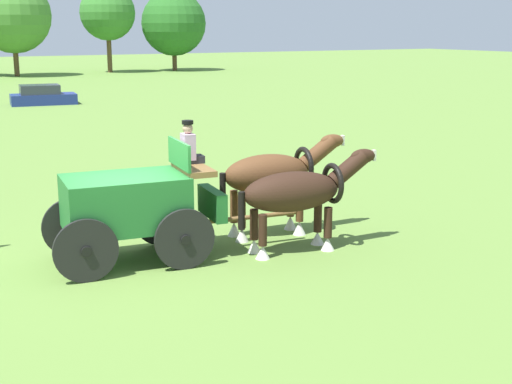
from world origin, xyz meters
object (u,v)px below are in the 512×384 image
show_wagon (132,204)px  draft_horse_near (273,176)px  draft_horse_off (298,193)px  parked_vehicle_e (42,96)px

show_wagon → draft_horse_near: size_ratio=1.76×
draft_horse_off → parked_vehicle_e: size_ratio=0.78×
show_wagon → parked_vehicle_e: (5.52, 31.87, -0.68)m
show_wagon → draft_horse_off: size_ratio=1.70×
show_wagon → parked_vehicle_e: 32.36m
show_wagon → draft_horse_near: show_wagon is taller
parked_vehicle_e → draft_horse_near: bearing=-93.7°
show_wagon → draft_horse_off: bearing=-17.5°
draft_horse_near → draft_horse_off: draft_horse_near is taller
show_wagon → draft_horse_near: bearing=4.0°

